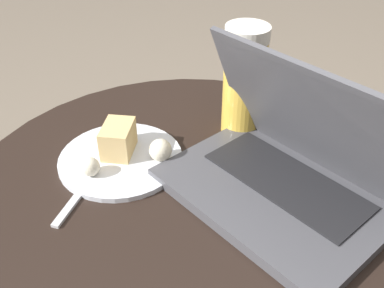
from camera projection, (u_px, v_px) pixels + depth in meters
The scene contains 5 objects.
table at pixel (189, 241), 0.78m from camera, with size 0.72×0.72×0.50m.
laptop at pixel (284, 170), 0.67m from camera, with size 0.38×0.31×0.22m.
beer_glass at pixel (246, 82), 0.78m from camera, with size 0.07×0.07×0.20m.
snack_plate at pixel (122, 153), 0.75m from camera, with size 0.21×0.21×0.06m.
fork at pixel (93, 176), 0.72m from camera, with size 0.07×0.20×0.00m.
Camera 1 is at (0.28, -0.46, 0.97)m, focal length 42.00 mm.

